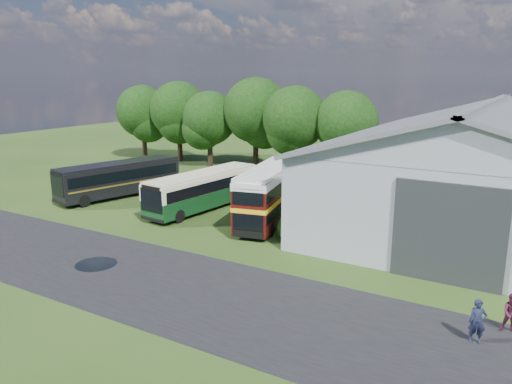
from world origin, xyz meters
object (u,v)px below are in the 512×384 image
Objects in this scene: bus_maroon_double at (269,195)px; storage_shed at (483,162)px; bus_green_single at (203,190)px; bus_dark_single at (119,178)px; visitor_a at (477,322)px; visitor_b at (512,314)px.

storage_shed is at bearing 18.66° from bus_maroon_double.
bus_dark_single is (-8.33, -0.31, 0.03)m from bus_green_single.
bus_green_single is at bearing -158.85° from storage_shed.
visitor_a is (14.45, -9.85, -1.04)m from bus_maroon_double.
visitor_a is at bearing -20.71° from bus_green_single.
bus_green_single is 5.88m from bus_maroon_double.
bus_dark_single is 6.11× the size of visitor_a.
bus_green_single is 22.73m from visitor_a.
bus_green_single is at bearing 16.68° from bus_dark_single.
storage_shed is at bearing 81.26° from visitor_a.
bus_green_single is at bearing 137.60° from visitor_a.
bus_maroon_double is (-12.34, -7.38, -2.25)m from storage_shed.
storage_shed reaches higher than visitor_b.
visitor_b is at bearing -1.18° from bus_dark_single.
visitor_b is at bearing -40.42° from bus_maroon_double.
storage_shed is 15.35× the size of visitor_b.
storage_shed is 14.20× the size of visitor_a.
visitor_b is (1.08, 1.52, -0.07)m from visitor_a.
bus_dark_single is at bearing 154.46° from visitor_b.
bus_maroon_double is 17.66m from visitor_b.
bus_green_single reaches higher than visitor_a.
bus_dark_single is 30.30m from visitor_a.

